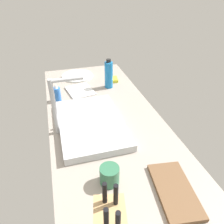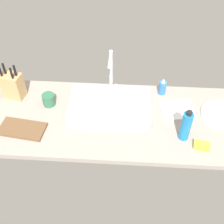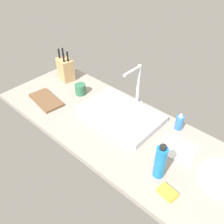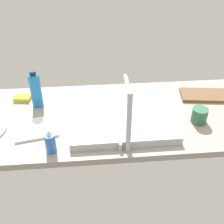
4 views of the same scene
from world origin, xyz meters
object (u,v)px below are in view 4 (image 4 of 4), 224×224
object	(u,v)px
water_bottle	(36,90)
dish_sponge	(22,98)
cutting_board	(204,95)
soap_bottle	(50,142)
sink_basin	(123,122)
faucet	(128,115)
dish_towel	(36,129)
coffee_mug	(199,115)

from	to	relation	value
water_bottle	dish_sponge	world-z (taller)	water_bottle
water_bottle	dish_sponge	xyz separation A→B (cm)	(9.79, -6.64, -8.89)
cutting_board	soap_bottle	bearing A→B (deg)	24.34
sink_basin	faucet	xyz separation A→B (cm)	(-0.16, 16.23, 16.64)
soap_bottle	faucet	bearing A→B (deg)	179.34
faucet	cutting_board	distance (cm)	67.18
faucet	soap_bottle	xyz separation A→B (cm)	(34.90, -0.40, -13.38)
dish_towel	soap_bottle	bearing A→B (deg)	119.01
dish_sponge	cutting_board	bearing A→B (deg)	176.73
faucet	coffee_mug	world-z (taller)	faucet
sink_basin	faucet	bearing A→B (deg)	90.58
sink_basin	dish_towel	bearing A→B (deg)	-0.93
dish_sponge	sink_basin	bearing A→B (deg)	152.01
sink_basin	dish_sponge	xyz separation A→B (cm)	(55.16, -29.32, -0.83)
faucet	cutting_board	world-z (taller)	faucet
coffee_mug	faucet	bearing A→B (deg)	22.01
water_bottle	coffee_mug	size ratio (longest dim) A/B	2.68
faucet	dish_towel	distance (cm)	50.56
dish_towel	dish_sponge	world-z (taller)	dish_sponge
soap_bottle	sink_basin	bearing A→B (deg)	-155.51
cutting_board	water_bottle	distance (cm)	97.36
soap_bottle	dish_towel	world-z (taller)	soap_bottle
sink_basin	soap_bottle	world-z (taller)	soap_bottle
cutting_board	dish_sponge	distance (cm)	106.89
dish_towel	coffee_mug	world-z (taller)	coffee_mug
cutting_board	soap_bottle	xyz separation A→B (cm)	(86.29, 39.04, 4.40)
sink_basin	dish_towel	distance (cm)	43.94
sink_basin	dish_sponge	world-z (taller)	sink_basin
cutting_board	water_bottle	xyz separation A→B (cm)	(96.92, 0.54, 9.19)
water_bottle	coffee_mug	distance (cm)	88.49
faucet	dish_sponge	distance (cm)	73.76
sink_basin	cutting_board	size ratio (longest dim) A/B	1.92
sink_basin	dish_sponge	size ratio (longest dim) A/B	5.87
cutting_board	water_bottle	size ratio (longest dim) A/B	1.27
water_bottle	dish_towel	distance (cm)	23.97
sink_basin	cutting_board	xyz separation A→B (cm)	(-51.56, -23.22, -1.13)
faucet	soap_bottle	distance (cm)	37.38
cutting_board	coffee_mug	xyz separation A→B (cm)	(11.64, 23.38, 3.12)
cutting_board	sink_basin	bearing A→B (deg)	24.24
faucet	soap_bottle	world-z (taller)	faucet
faucet	dish_sponge	world-z (taller)	faucet
cutting_board	dish_towel	xyz separation A→B (cm)	(95.46, 22.50, -0.30)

